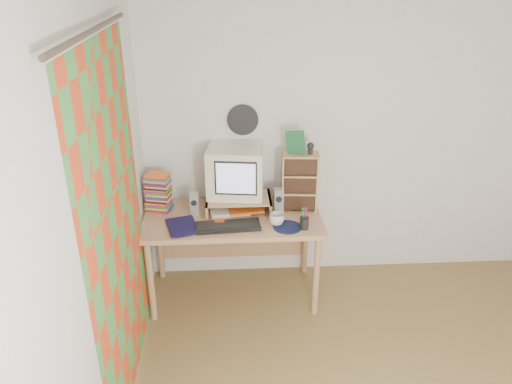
{
  "coord_description": "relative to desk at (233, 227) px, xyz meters",
  "views": [
    {
      "loc": [
        -1.04,
        -2.11,
        2.6
      ],
      "look_at": [
        -0.85,
        1.33,
        0.98
      ],
      "focal_mm": 35.0,
      "sensor_mm": 36.0,
      "label": 1
    }
  ],
  "objects": [
    {
      "name": "curtain",
      "position": [
        -0.68,
        -0.96,
        0.53
      ],
      "size": [
        0.0,
        2.2,
        2.2
      ],
      "primitive_type": "plane",
      "rotation": [
        1.57,
        0.0,
        1.57
      ],
      "color": "#C63F1C",
      "rests_on": "left_wall"
    },
    {
      "name": "pen_cup",
      "position": [
        0.54,
        -0.29,
        0.2
      ],
      "size": [
        0.08,
        0.08,
        0.13
      ],
      "primitive_type": null,
      "rotation": [
        0.0,
        0.0,
        0.3
      ],
      "color": "black",
      "rests_on": "desk"
    },
    {
      "name": "crt_monitor",
      "position": [
        0.03,
        0.09,
        0.45
      ],
      "size": [
        0.47,
        0.47,
        0.4
      ],
      "primitive_type": "cube",
      "rotation": [
        0.0,
        0.0,
        -0.13
      ],
      "color": "silver",
      "rests_on": "monitor_riser"
    },
    {
      "name": "cd_rack",
      "position": [
        0.54,
        0.04,
        0.37
      ],
      "size": [
        0.3,
        0.18,
        0.47
      ],
      "primitive_type": "cube",
      "rotation": [
        0.0,
        0.0,
        -0.09
      ],
      "color": "tan",
      "rests_on": "desk"
    },
    {
      "name": "papers",
      "position": [
        0.02,
        0.02,
        0.16
      ],
      "size": [
        0.34,
        0.27,
        0.04
      ],
      "primitive_type": null,
      "rotation": [
        0.0,
        0.0,
        0.15
      ],
      "color": "white",
      "rests_on": "desk"
    },
    {
      "name": "red_box",
      "position": [
        -0.1,
        -0.2,
        0.15
      ],
      "size": [
        0.08,
        0.05,
        0.04
      ],
      "primitive_type": "cube",
      "rotation": [
        0.0,
        0.0,
        0.03
      ],
      "color": "red",
      "rests_on": "desk"
    },
    {
      "name": "monitor_riser",
      "position": [
        0.05,
        0.04,
        0.23
      ],
      "size": [
        0.52,
        0.3,
        0.12
      ],
      "color": "tan",
      "rests_on": "desk"
    },
    {
      "name": "wall_disc",
      "position": [
        0.1,
        0.29,
        0.81
      ],
      "size": [
        0.25,
        0.02,
        0.25
      ],
      "primitive_type": "cylinder",
      "rotation": [
        1.57,
        0.0,
        0.0
      ],
      "color": "black",
      "rests_on": "back_wall"
    },
    {
      "name": "game_box",
      "position": [
        0.5,
        0.05,
        0.7
      ],
      "size": [
        0.14,
        0.07,
        0.18
      ],
      "primitive_type": "cube",
      "rotation": [
        0.0,
        0.0,
        -0.27
      ],
      "color": "#195830",
      "rests_on": "cd_rack"
    },
    {
      "name": "speaker_left",
      "position": [
        -0.3,
        -0.01,
        0.23
      ],
      "size": [
        0.07,
        0.07,
        0.18
      ],
      "primitive_type": "cube",
      "rotation": [
        0.0,
        0.0,
        0.03
      ],
      "color": "#A9A9AE",
      "rests_on": "desk"
    },
    {
      "name": "webcam",
      "position": [
        0.61,
        0.04,
        0.65
      ],
      "size": [
        0.06,
        0.06,
        0.09
      ],
      "primitive_type": null,
      "rotation": [
        0.0,
        0.0,
        -0.02
      ],
      "color": "black",
      "rests_on": "cd_rack"
    },
    {
      "name": "keyboard",
      "position": [
        -0.04,
        -0.25,
        0.15
      ],
      "size": [
        0.5,
        0.2,
        0.03
      ],
      "primitive_type": "cube",
      "rotation": [
        0.0,
        0.0,
        0.08
      ],
      "color": "black",
      "rests_on": "desk"
    },
    {
      "name": "speaker_right",
      "position": [
        0.37,
        -0.01,
        0.23
      ],
      "size": [
        0.08,
        0.08,
        0.2
      ],
      "primitive_type": "cube",
      "rotation": [
        0.0,
        0.0,
        0.08
      ],
      "color": "#A9A9AE",
      "rests_on": "desk"
    },
    {
      "name": "dvd_stack",
      "position": [
        -0.59,
        0.08,
        0.26
      ],
      "size": [
        0.21,
        0.17,
        0.26
      ],
      "primitive_type": null,
      "rotation": [
        0.0,
        0.0,
        -0.24
      ],
      "color": "brown",
      "rests_on": "desk"
    },
    {
      "name": "mug",
      "position": [
        0.33,
        -0.22,
        0.18
      ],
      "size": [
        0.12,
        0.12,
        0.09
      ],
      "primitive_type": "imported",
      "rotation": [
        0.0,
        0.0,
        0.05
      ],
      "color": "silver",
      "rests_on": "desk"
    },
    {
      "name": "back_wall",
      "position": [
        1.03,
        0.31,
        0.63
      ],
      "size": [
        3.5,
        0.0,
        3.5
      ],
      "primitive_type": "plane",
      "rotation": [
        1.57,
        0.0,
        0.0
      ],
      "color": "white",
      "rests_on": "floor"
    },
    {
      "name": "diary",
      "position": [
        -0.49,
        -0.26,
        0.16
      ],
      "size": [
        0.3,
        0.25,
        0.05
      ],
      "primitive_type": "imported",
      "rotation": [
        0.0,
        0.0,
        0.26
      ],
      "color": "#120F37",
      "rests_on": "desk"
    },
    {
      "name": "mousepad",
      "position": [
        0.41,
        -0.27,
        0.14
      ],
      "size": [
        0.28,
        0.28,
        0.0
      ],
      "primitive_type": "cylinder",
      "rotation": [
        0.0,
        0.0,
        0.3
      ],
      "color": "#0F0F34",
      "rests_on": "desk"
    },
    {
      "name": "desk",
      "position": [
        0.0,
        0.0,
        0.0
      ],
      "size": [
        1.4,
        0.7,
        0.75
      ],
      "color": "tan",
      "rests_on": "floor"
    },
    {
      "name": "left_wall",
      "position": [
        -0.72,
        -1.44,
        0.63
      ],
      "size": [
        0.0,
        3.5,
        3.5
      ],
      "primitive_type": "plane",
      "rotation": [
        1.57,
        0.0,
        1.57
      ],
      "color": "white",
      "rests_on": "floor"
    }
  ]
}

